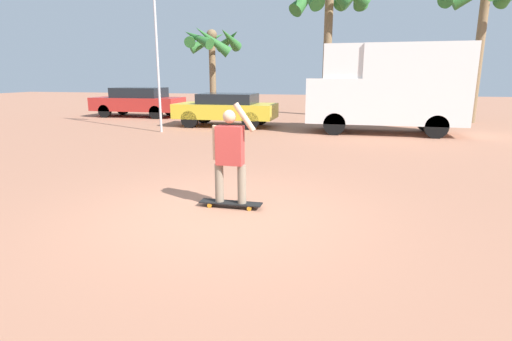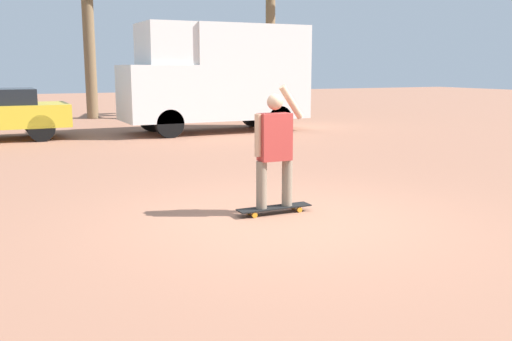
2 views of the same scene
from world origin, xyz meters
name	(u,v)px [view 1 (image 1 of 2)]	position (x,y,z in m)	size (l,w,h in m)	color
ground_plane	(222,214)	(0.00, 0.00, 0.00)	(80.00, 80.00, 0.00)	#A36B51
skateboard	(231,203)	(0.05, 0.34, 0.07)	(1.03, 0.22, 0.09)	black
person_skateboarder	(230,151)	(0.05, 0.34, 0.93)	(0.70, 0.22, 1.61)	gray
camper_van	(388,86)	(3.11, 9.95, 1.71)	(5.51, 2.05, 3.18)	black
parked_car_yellow	(226,108)	(-3.27, 10.55, 0.75)	(4.16, 1.89, 1.37)	black
parked_car_red	(138,101)	(-8.97, 13.39, 0.79)	(4.60, 1.88, 1.49)	black
palm_tree_far_left	(211,43)	(-6.71, 18.56, 4.06)	(3.78, 3.85, 5.08)	brown
flagpole	(157,16)	(-5.08, 8.27, 4.16)	(1.06, 0.12, 7.38)	#B7B7BC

